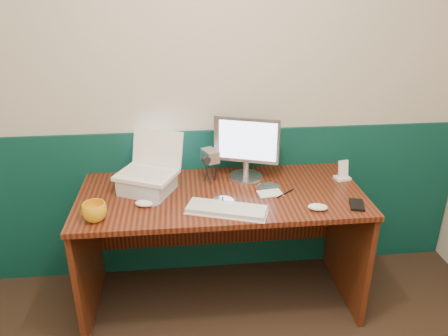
{
  "coord_description": "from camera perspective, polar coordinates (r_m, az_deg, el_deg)",
  "views": [
    {
      "loc": [
        -0.09,
        -0.8,
        1.87
      ],
      "look_at": [
        0.12,
        1.23,
        0.97
      ],
      "focal_mm": 35.0,
      "sensor_mm": 36.0,
      "label": 1
    }
  ],
  "objects": [
    {
      "name": "mouse_right",
      "position": [
        2.33,
        12.15,
        -5.01
      ],
      "size": [
        0.12,
        0.09,
        0.03
      ],
      "primitive_type": "ellipsoid",
      "rotation": [
        0.0,
        0.0,
        -0.25
      ],
      "color": "white",
      "rests_on": "desk"
    },
    {
      "name": "back_wall",
      "position": [
        2.62,
        -3.75,
        10.1
      ],
      "size": [
        3.5,
        0.04,
        2.5
      ],
      "primitive_type": "cube",
      "color": "beige",
      "rests_on": "ground"
    },
    {
      "name": "mouse_left",
      "position": [
        2.35,
        -10.42,
        -4.58
      ],
      "size": [
        0.11,
        0.09,
        0.03
      ],
      "primitive_type": "ellipsoid",
      "rotation": [
        0.0,
        0.0,
        -0.31
      ],
      "color": "white",
      "rests_on": "desk"
    },
    {
      "name": "desk",
      "position": [
        2.65,
        -0.34,
        -10.51
      ],
      "size": [
        1.6,
        0.7,
        0.75
      ],
      "primitive_type": "cube",
      "color": "#3B100A",
      "rests_on": "ground"
    },
    {
      "name": "cd_loose_b",
      "position": [
        2.54,
        5.85,
        -2.46
      ],
      "size": [
        0.13,
        0.13,
        0.0
      ],
      "primitive_type": "cylinder",
      "color": "silver",
      "rests_on": "desk"
    },
    {
      "name": "laptop_riser",
      "position": [
        2.5,
        -9.99,
        -2.06
      ],
      "size": [
        0.34,
        0.32,
        0.09
      ],
      "primitive_type": "cube",
      "rotation": [
        0.0,
        0.0,
        -0.45
      ],
      "color": "silver",
      "rests_on": "desk"
    },
    {
      "name": "dock",
      "position": [
        2.71,
        15.17,
        -1.27
      ],
      "size": [
        0.1,
        0.08,
        0.02
      ],
      "primitive_type": "cube",
      "rotation": [
        0.0,
        0.0,
        0.19
      ],
      "color": "white",
      "rests_on": "desk"
    },
    {
      "name": "wainscot",
      "position": [
        2.89,
        -3.35,
        -4.58
      ],
      "size": [
        3.48,
        0.02,
        1.0
      ],
      "primitive_type": "cube",
      "color": "#08372A",
      "rests_on": "ground"
    },
    {
      "name": "monitor",
      "position": [
        2.57,
        2.94,
        2.54
      ],
      "size": [
        0.4,
        0.23,
        0.38
      ],
      "primitive_type": null,
      "rotation": [
        0.0,
        0.0,
        -0.33
      ],
      "color": "#B1B2B6",
      "rests_on": "desk"
    },
    {
      "name": "cd_spindle",
      "position": [
        2.33,
        -0.16,
        -4.6
      ],
      "size": [
        0.12,
        0.12,
        0.03
      ],
      "primitive_type": "cylinder",
      "color": "#ACB6BD",
      "rests_on": "desk"
    },
    {
      "name": "keyboard",
      "position": [
        2.26,
        0.35,
        -5.52
      ],
      "size": [
        0.43,
        0.26,
        0.02
      ],
      "primitive_type": "cube",
      "rotation": [
        0.0,
        0.0,
        -0.33
      ],
      "color": "silver",
      "rests_on": "desk"
    },
    {
      "name": "music_player",
      "position": [
        2.69,
        15.3,
        -0.11
      ],
      "size": [
        0.06,
        0.04,
        0.1
      ],
      "primitive_type": "cube",
      "rotation": [
        -0.17,
        0.0,
        0.19
      ],
      "color": "white",
      "rests_on": "dock"
    },
    {
      "name": "camcorder",
      "position": [
        2.55,
        -1.81,
        0.18
      ],
      "size": [
        0.13,
        0.15,
        0.2
      ],
      "primitive_type": null,
      "rotation": [
        0.0,
        0.0,
        0.41
      ],
      "color": "silver",
      "rests_on": "desk"
    },
    {
      "name": "pen",
      "position": [
        2.47,
        7.98,
        -3.32
      ],
      "size": [
        0.11,
        0.09,
        0.01
      ],
      "primitive_type": "cylinder",
      "rotation": [
        0.0,
        1.57,
        0.68
      ],
      "color": "black",
      "rests_on": "desk"
    },
    {
      "name": "mug",
      "position": [
        2.27,
        -16.56,
        -5.52
      ],
      "size": [
        0.14,
        0.14,
        0.1
      ],
      "primitive_type": "imported",
      "rotation": [
        0.0,
        0.0,
        -0.19
      ],
      "color": "#EBA316",
      "rests_on": "desk"
    },
    {
      "name": "laptop",
      "position": [
        2.42,
        -10.28,
        1.67
      ],
      "size": [
        0.38,
        0.35,
        0.26
      ],
      "primitive_type": null,
      "rotation": [
        0.0,
        0.0,
        -0.45
      ],
      "color": "white",
      "rests_on": "laptop_riser"
    },
    {
      "name": "pda",
      "position": [
        2.43,
        16.95,
        -4.62
      ],
      "size": [
        0.1,
        0.14,
        0.01
      ],
      "primitive_type": "cube",
      "rotation": [
        0.0,
        0.0,
        -0.28
      ],
      "color": "black",
      "rests_on": "desk"
    },
    {
      "name": "cd_loose_a",
      "position": [
        2.4,
        -9.58,
        -4.3
      ],
      "size": [
        0.13,
        0.13,
        0.0
      ],
      "primitive_type": "cylinder",
      "color": "silver",
      "rests_on": "desk"
    },
    {
      "name": "papers",
      "position": [
        2.47,
        6.03,
        -3.3
      ],
      "size": [
        0.15,
        0.11,
        0.0
      ],
      "primitive_type": "cube",
      "rotation": [
        0.0,
        0.0,
        0.13
      ],
      "color": "white",
      "rests_on": "desk"
    }
  ]
}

